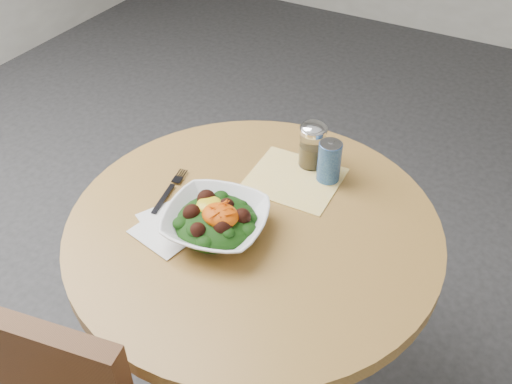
# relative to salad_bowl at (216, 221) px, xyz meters

# --- Properties ---
(table) EXTENTS (0.90, 0.90, 0.75)m
(table) POSITION_rel_salad_bowl_xyz_m (0.06, 0.07, -0.23)
(table) COLOR black
(table) RESTS_ON ground
(cloth_napkin) EXTENTS (0.24, 0.22, 0.00)m
(cloth_napkin) POSITION_rel_salad_bowl_xyz_m (0.07, 0.26, -0.03)
(cloth_napkin) COLOR #EDAC0C
(cloth_napkin) RESTS_ON table
(paper_napkins) EXTENTS (0.19, 0.21, 0.00)m
(paper_napkins) POSITION_rel_salad_bowl_xyz_m (-0.10, -0.04, -0.03)
(paper_napkins) COLOR white
(paper_napkins) RESTS_ON table
(salad_bowl) EXTENTS (0.28, 0.28, 0.09)m
(salad_bowl) POSITION_rel_salad_bowl_xyz_m (0.00, 0.00, 0.00)
(salad_bowl) COLOR white
(salad_bowl) RESTS_ON table
(fork) EXTENTS (0.05, 0.18, 0.00)m
(fork) POSITION_rel_salad_bowl_xyz_m (-0.18, 0.07, -0.03)
(fork) COLOR black
(fork) RESTS_ON table
(spice_shaker) EXTENTS (0.07, 0.07, 0.13)m
(spice_shaker) POSITION_rel_salad_bowl_xyz_m (0.08, 0.34, 0.03)
(spice_shaker) COLOR silver
(spice_shaker) RESTS_ON table
(beverage_can) EXTENTS (0.06, 0.06, 0.12)m
(beverage_can) POSITION_rel_salad_bowl_xyz_m (0.15, 0.31, 0.02)
(beverage_can) COLOR navy
(beverage_can) RESTS_ON table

